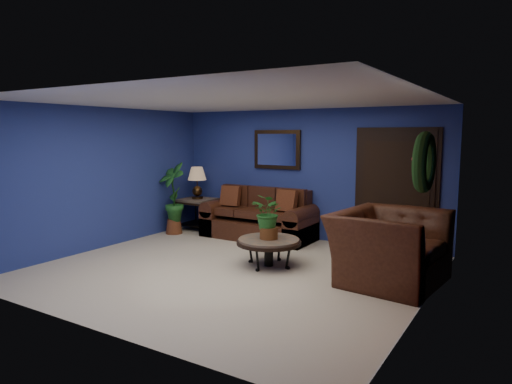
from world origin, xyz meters
The scene contains 18 objects.
floor centered at (0.00, 0.00, 0.00)m, with size 5.50×5.50×0.00m, color beige.
wall_back centered at (0.00, 2.50, 1.25)m, with size 5.50×0.04×2.50m, color navy.
wall_left centered at (-2.75, 0.00, 1.25)m, with size 0.04×5.00×2.50m, color navy.
wall_right_brick centered at (2.75, 0.00, 1.25)m, with size 0.04×5.00×2.50m, color maroon.
ceiling centered at (0.00, 0.00, 2.50)m, with size 5.50×5.00×0.02m, color white.
crown_molding centered at (2.72, 0.00, 2.43)m, with size 0.03×5.00×0.14m, color white.
wall_mirror centered at (-0.60, 2.46, 1.72)m, with size 1.02×0.06×0.77m, color #3F2814.
closet_door centered at (1.75, 2.47, 1.05)m, with size 1.44×0.06×2.18m, color black.
wreath centered at (2.69, 0.05, 1.70)m, with size 0.72×0.72×0.16m, color black.
sofa centered at (-0.76, 2.08, 0.32)m, with size 2.19×0.95×0.99m.
coffee_table centered at (0.37, 0.47, 0.37)m, with size 0.99×0.99×0.43m.
end_table centered at (-2.30, 2.05, 0.51)m, with size 0.72×0.72×0.66m.
table_lamp centered at (-2.30, 2.05, 1.08)m, with size 0.39×0.39×0.65m.
side_chair centered at (1.48, 2.11, 0.47)m, with size 0.36×0.36×0.83m.
armchair centered at (2.15, 0.67, 0.49)m, with size 1.50×1.31×0.98m, color #432113.
coffee_plant centered at (0.37, 0.47, 0.81)m, with size 0.60×0.55×0.69m.
floor_plant centered at (2.35, 0.75, 0.41)m, with size 0.38×0.32×0.80m.
tall_plant centered at (-2.45, 1.46, 0.79)m, with size 0.74×0.60×1.46m.
Camera 1 is at (3.79, -5.47, 2.02)m, focal length 32.00 mm.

